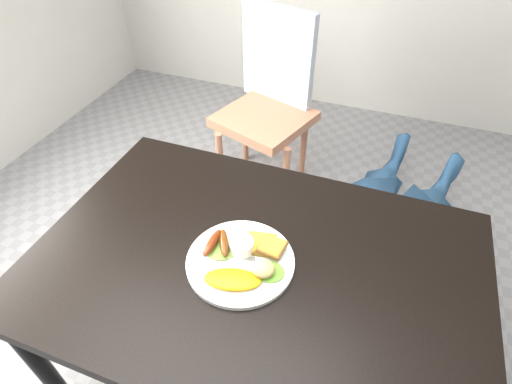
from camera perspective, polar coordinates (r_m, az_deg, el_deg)
The scene contains 15 objects.
room_floor at distance 1.74m, azimuth 0.02°, elevation -25.34°, with size 4.00×4.50×0.02m, color gray.
dining_table at distance 1.10m, azimuth 0.03°, elevation -10.35°, with size 1.20×0.80×0.04m, color black.
dining_chair at distance 2.19m, azimuth 1.18°, elevation 10.39°, with size 0.44×0.44×0.05m, color tan.
person at distance 1.50m, azimuth 20.22°, elevation 8.15°, with size 0.59×0.39×1.64m, color #284E78.
plate at distance 1.07m, azimuth -2.24°, elevation -9.87°, with size 0.29×0.29×0.01m, color white.
lettuce_left at distance 1.09m, azimuth -5.07°, elevation -8.17°, with size 0.08×0.08×0.01m, color olive.
lettuce_right at distance 1.04m, azimuth 1.96°, elevation -11.28°, with size 0.08×0.07×0.01m, color #3F8D18.
omelette at distance 1.02m, azimuth -3.39°, elevation -12.34°, with size 0.14×0.07×0.02m, color #FCB709.
sausage_a at distance 1.08m, azimuth -6.25°, elevation -7.21°, with size 0.02×0.10×0.02m, color brown.
sausage_b at distance 1.08m, azimuth -4.59°, elevation -7.24°, with size 0.02×0.10×0.02m, color #603216.
ramekin at distance 1.07m, azimuth -2.05°, elevation -7.75°, with size 0.07×0.07×0.04m, color white.
toast_a at distance 1.09m, azimuth 0.70°, elevation -7.47°, with size 0.08×0.08×0.01m, color brown.
toast_b at distance 1.07m, azimuth 2.31°, elevation -7.82°, with size 0.07×0.07×0.01m, color brown.
potato_salad at distance 1.02m, azimuth 1.04°, elevation -10.89°, with size 0.06×0.06×0.03m, color beige.
fork at distance 1.08m, azimuth -4.69°, elevation -9.07°, with size 0.17×0.01×0.00m, color #ADAFB7.
Camera 1 is at (0.23, -0.63, 1.60)m, focal length 28.00 mm.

